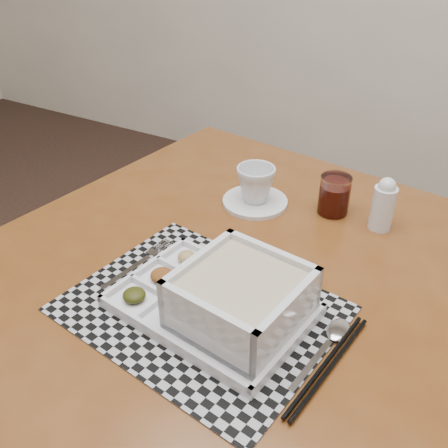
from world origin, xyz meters
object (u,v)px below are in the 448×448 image
(creamer_bottle, at_px, (383,205))
(dining_table, at_px, (247,303))
(cup, at_px, (256,184))
(juice_glass, at_px, (334,197))
(serving_tray, at_px, (233,302))

(creamer_bottle, bearing_deg, dining_table, -122.63)
(cup, relative_size, creamer_bottle, 0.75)
(juice_glass, bearing_deg, cup, -163.13)
(cup, distance_m, juice_glass, 0.18)
(serving_tray, bearing_deg, juice_glass, 85.99)
(serving_tray, xyz_separation_m, creamer_bottle, (0.14, 0.40, 0.01))
(cup, bearing_deg, creamer_bottle, -16.13)
(creamer_bottle, bearing_deg, serving_tray, -108.76)
(serving_tray, xyz_separation_m, juice_glass, (0.03, 0.41, -0.00))
(cup, height_order, juice_glass, cup)
(serving_tray, height_order, cup, serving_tray)
(serving_tray, bearing_deg, dining_table, 106.08)
(creamer_bottle, bearing_deg, juice_glass, 174.97)
(serving_tray, bearing_deg, cup, 111.03)
(cup, relative_size, juice_glass, 1.00)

